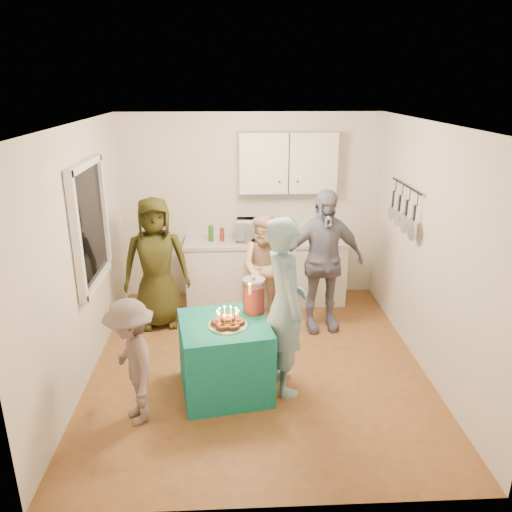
{
  "coord_description": "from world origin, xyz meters",
  "views": [
    {
      "loc": [
        -0.25,
        -4.86,
        2.98
      ],
      "look_at": [
        0.0,
        0.35,
        1.15
      ],
      "focal_mm": 35.0,
      "sensor_mm": 36.0,
      "label": 1
    }
  ],
  "objects_px": {
    "counter": "(265,272)",
    "punch_jar": "(254,296)",
    "woman_back_left": "(156,263)",
    "child_near_left": "(132,362)",
    "woman_back_center": "(266,268)",
    "man_birthday": "(285,306)",
    "party_table": "(225,357)",
    "microwave": "(255,230)",
    "woman_back_right": "(322,261)"
  },
  "relations": [
    {
      "from": "woman_back_center",
      "to": "punch_jar",
      "type": "bearing_deg",
      "value": -87.9
    },
    {
      "from": "woman_back_center",
      "to": "microwave",
      "type": "bearing_deg",
      "value": 112.72
    },
    {
      "from": "counter",
      "to": "child_near_left",
      "type": "relative_size",
      "value": 1.82
    },
    {
      "from": "man_birthday",
      "to": "woman_back_right",
      "type": "height_order",
      "value": "man_birthday"
    },
    {
      "from": "punch_jar",
      "to": "child_near_left",
      "type": "distance_m",
      "value": 1.34
    },
    {
      "from": "punch_jar",
      "to": "man_birthday",
      "type": "distance_m",
      "value": 0.36
    },
    {
      "from": "counter",
      "to": "punch_jar",
      "type": "relative_size",
      "value": 6.47
    },
    {
      "from": "microwave",
      "to": "man_birthday",
      "type": "relative_size",
      "value": 0.28
    },
    {
      "from": "woman_back_center",
      "to": "man_birthday",
      "type": "bearing_deg",
      "value": -76.08
    },
    {
      "from": "punch_jar",
      "to": "woman_back_right",
      "type": "xyz_separation_m",
      "value": [
        0.89,
        1.09,
        -0.03
      ]
    },
    {
      "from": "microwave",
      "to": "woman_back_right",
      "type": "bearing_deg",
      "value": -43.24
    },
    {
      "from": "woman_back_right",
      "to": "child_near_left",
      "type": "relative_size",
      "value": 1.48
    },
    {
      "from": "punch_jar",
      "to": "child_near_left",
      "type": "height_order",
      "value": "child_near_left"
    },
    {
      "from": "microwave",
      "to": "punch_jar",
      "type": "height_order",
      "value": "microwave"
    },
    {
      "from": "microwave",
      "to": "child_near_left",
      "type": "height_order",
      "value": "child_near_left"
    },
    {
      "from": "woman_back_center",
      "to": "child_near_left",
      "type": "distance_m",
      "value": 2.45
    },
    {
      "from": "man_birthday",
      "to": "punch_jar",
      "type": "bearing_deg",
      "value": 45.7
    },
    {
      "from": "punch_jar",
      "to": "man_birthday",
      "type": "height_order",
      "value": "man_birthday"
    },
    {
      "from": "man_birthday",
      "to": "child_near_left",
      "type": "relative_size",
      "value": 1.5
    },
    {
      "from": "party_table",
      "to": "woman_back_left",
      "type": "distance_m",
      "value": 1.8
    },
    {
      "from": "man_birthday",
      "to": "microwave",
      "type": "bearing_deg",
      "value": -6.04
    },
    {
      "from": "man_birthday",
      "to": "woman_back_left",
      "type": "distance_m",
      "value": 2.08
    },
    {
      "from": "party_table",
      "to": "woman_back_right",
      "type": "relative_size",
      "value": 0.47
    },
    {
      "from": "punch_jar",
      "to": "woman_back_left",
      "type": "bearing_deg",
      "value": 132.17
    },
    {
      "from": "counter",
      "to": "woman_back_left",
      "type": "height_order",
      "value": "woman_back_left"
    },
    {
      "from": "punch_jar",
      "to": "woman_back_center",
      "type": "bearing_deg",
      "value": 80.9
    },
    {
      "from": "counter",
      "to": "party_table",
      "type": "distance_m",
      "value": 2.25
    },
    {
      "from": "woman_back_left",
      "to": "woman_back_right",
      "type": "bearing_deg",
      "value": -14.29
    },
    {
      "from": "microwave",
      "to": "party_table",
      "type": "relative_size",
      "value": 0.6
    },
    {
      "from": "counter",
      "to": "child_near_left",
      "type": "bearing_deg",
      "value": -117.72
    },
    {
      "from": "man_birthday",
      "to": "woman_back_right",
      "type": "relative_size",
      "value": 1.01
    },
    {
      "from": "party_table",
      "to": "woman_back_right",
      "type": "distance_m",
      "value": 1.85
    },
    {
      "from": "counter",
      "to": "punch_jar",
      "type": "height_order",
      "value": "punch_jar"
    },
    {
      "from": "counter",
      "to": "party_table",
      "type": "bearing_deg",
      "value": -104.21
    },
    {
      "from": "microwave",
      "to": "child_near_left",
      "type": "relative_size",
      "value": 0.42
    },
    {
      "from": "woman_back_center",
      "to": "woman_back_left",
      "type": "bearing_deg",
      "value": -164.67
    },
    {
      "from": "party_table",
      "to": "woman_back_center",
      "type": "distance_m",
      "value": 1.73
    },
    {
      "from": "party_table",
      "to": "woman_back_left",
      "type": "xyz_separation_m",
      "value": [
        -0.86,
        1.51,
        0.46
      ]
    },
    {
      "from": "punch_jar",
      "to": "child_near_left",
      "type": "bearing_deg",
      "value": -149.43
    },
    {
      "from": "party_table",
      "to": "woman_back_right",
      "type": "xyz_separation_m",
      "value": [
        1.19,
        1.32,
        0.52
      ]
    },
    {
      "from": "woman_back_center",
      "to": "woman_back_right",
      "type": "height_order",
      "value": "woman_back_right"
    },
    {
      "from": "woman_back_left",
      "to": "child_near_left",
      "type": "relative_size",
      "value": 1.38
    },
    {
      "from": "man_birthday",
      "to": "woman_back_center",
      "type": "height_order",
      "value": "man_birthday"
    },
    {
      "from": "counter",
      "to": "woman_back_center",
      "type": "bearing_deg",
      "value": -93.18
    },
    {
      "from": "woman_back_left",
      "to": "woman_back_right",
      "type": "xyz_separation_m",
      "value": [
        2.05,
        -0.19,
        0.06
      ]
    },
    {
      "from": "party_table",
      "to": "woman_back_center",
      "type": "bearing_deg",
      "value": 72.09
    },
    {
      "from": "microwave",
      "to": "woman_back_left",
      "type": "height_order",
      "value": "woman_back_left"
    },
    {
      "from": "punch_jar",
      "to": "woman_back_left",
      "type": "xyz_separation_m",
      "value": [
        -1.16,
        1.28,
        -0.09
      ]
    },
    {
      "from": "punch_jar",
      "to": "man_birthday",
      "type": "relative_size",
      "value": 0.19
    },
    {
      "from": "microwave",
      "to": "party_table",
      "type": "height_order",
      "value": "microwave"
    }
  ]
}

